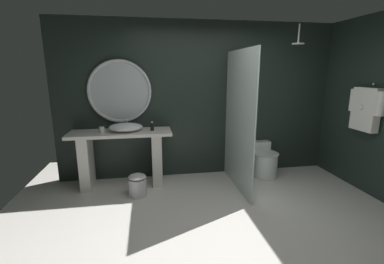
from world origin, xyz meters
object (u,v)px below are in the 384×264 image
Objects in this scene: rain_shower_head at (298,42)px; hanging_bathrobe at (366,107)px; tumbler_cup at (102,130)px; soap_dispenser at (152,127)px; waste_bin at (137,185)px; vessel_sink at (126,127)px; round_wall_mirror at (120,91)px; toilet at (264,161)px.

rain_shower_head is 0.44× the size of hanging_bathrobe.
soap_dispenser is at bearing 1.10° from tumbler_cup.
waste_bin is at bearing -37.96° from tumbler_cup.
hanging_bathrobe reaches higher than vessel_sink.
vessel_sink is at bearing 167.04° from hanging_bathrobe.
hanging_bathrobe is at bearing -16.17° from round_wall_mirror.
rain_shower_head is at bearing -1.97° from tumbler_cup.
vessel_sink is 0.52× the size of round_wall_mirror.
round_wall_mirror reaches higher than hanging_bathrobe.
hanging_bathrobe is at bearing -34.20° from toilet.
rain_shower_head is (3.04, -0.10, 1.31)m from tumbler_cup.
round_wall_mirror is (-0.08, 0.23, 0.53)m from vessel_sink.
tumbler_cup is 0.27× the size of waste_bin.
soap_dispenser is 2.03m from toilet.
vessel_sink is 0.59m from round_wall_mirror.
round_wall_mirror is at bearing 109.52° from vessel_sink.
rain_shower_head is at bearing 140.36° from hanging_bathrobe.
round_wall_mirror reaches higher than tumbler_cup.
soap_dispenser reaches higher than tumbler_cup.
soap_dispenser is 0.77m from round_wall_mirror.
vessel_sink is at bearing 109.29° from waste_bin.
round_wall_mirror is at bearing 151.28° from soap_dispenser.
vessel_sink is at bearing -70.48° from round_wall_mirror.
soap_dispenser is at bearing -5.02° from vessel_sink.
hanging_bathrobe is (3.54, -1.03, -0.20)m from round_wall_mirror.
vessel_sink is 1.55× the size of waste_bin.
rain_shower_head is 0.51× the size of toilet.
rain_shower_head is 3.28m from waste_bin.
soap_dispenser is 3.17m from hanging_bathrobe.
rain_shower_head is at bearing -2.99° from soap_dispenser.
rain_shower_head reaches higher than hanging_bathrobe.
tumbler_cup is 0.15× the size of toilet.
vessel_sink is 0.41m from soap_dispenser.
round_wall_mirror is 1.50m from waste_bin.
hanging_bathrobe is 2.07× the size of waste_bin.
vessel_sink is 5.66× the size of tumbler_cup.
tumbler_cup is at bearing -171.92° from vessel_sink.
round_wall_mirror is at bearing 109.37° from waste_bin.
hanging_bathrobe is at bearing -13.98° from soap_dispenser.
rain_shower_head is at bearing -7.93° from round_wall_mirror.
vessel_sink reaches higher than soap_dispenser.
tumbler_cup is at bearing 168.92° from hanging_bathrobe.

